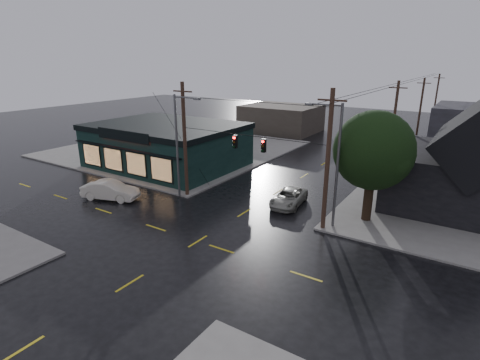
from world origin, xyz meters
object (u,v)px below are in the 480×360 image
Objects in this scene: utility_pole_ne at (323,229)px; suv_silver at (289,198)px; sedan_cream at (110,190)px; utility_pole_nw at (187,196)px; corner_tree at (373,151)px.

suv_silver is (-4.23, 2.99, 0.67)m from utility_pole_ne.
utility_pole_ne is 2.01× the size of sedan_cream.
suv_silver is at bearing 144.74° from utility_pole_ne.
utility_pole_nw is 2.01× the size of sedan_cream.
corner_tree is at bearing -4.55° from suv_silver.
sedan_cream is at bearing -166.49° from utility_pole_ne.
sedan_cream is 15.75m from suv_silver.
utility_pole_nw is at bearing -69.20° from sedan_cream.
corner_tree is at bearing 11.92° from utility_pole_nw.
sedan_cream is 1.05× the size of suv_silver.
sedan_cream reaches higher than suv_silver.
suv_silver is at bearing -177.97° from corner_tree.
corner_tree reaches higher than utility_pole_ne.
suv_silver is at bearing 18.84° from utility_pole_nw.
suv_silver is (8.77, 2.99, 0.67)m from utility_pole_nw.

